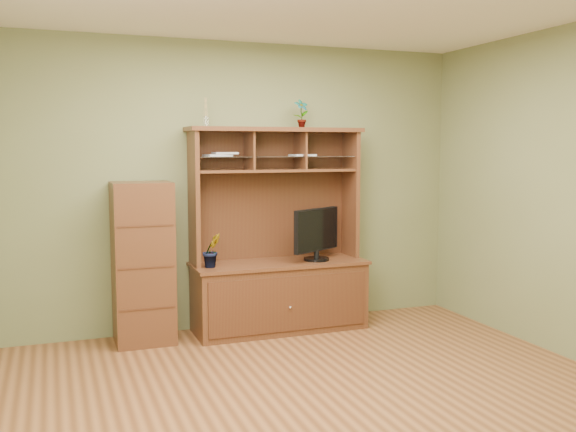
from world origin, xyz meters
TOP-DOWN VIEW (x-y plane):
  - room at (0.00, 0.00)m, footprint 4.54×4.04m
  - media_hutch at (0.32, 1.73)m, footprint 1.66×0.61m
  - monitor at (0.67, 1.65)m, footprint 0.57×0.36m
  - orchid_plant at (-0.34, 1.65)m, footprint 0.20×0.17m
  - top_plant at (0.58, 1.80)m, footprint 0.16×0.12m
  - reed_diffuser at (-0.34, 1.80)m, footprint 0.05×0.05m
  - magazines at (0.05, 1.80)m, footprint 1.08×0.21m
  - side_cabinet at (-0.93, 1.75)m, footprint 0.51×0.46m

SIDE VIEW (x-z plane):
  - media_hutch at x=0.32m, z-range -0.43..1.47m
  - side_cabinet at x=-0.93m, z-range 0.00..1.42m
  - orchid_plant at x=-0.34m, z-range 0.65..0.96m
  - monitor at x=0.67m, z-range 0.66..1.16m
  - room at x=0.00m, z-range -0.02..2.72m
  - magazines at x=0.05m, z-range 1.63..1.67m
  - reed_diffuser at x=-0.34m, z-range 1.87..2.13m
  - top_plant at x=0.58m, z-range 1.90..2.17m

